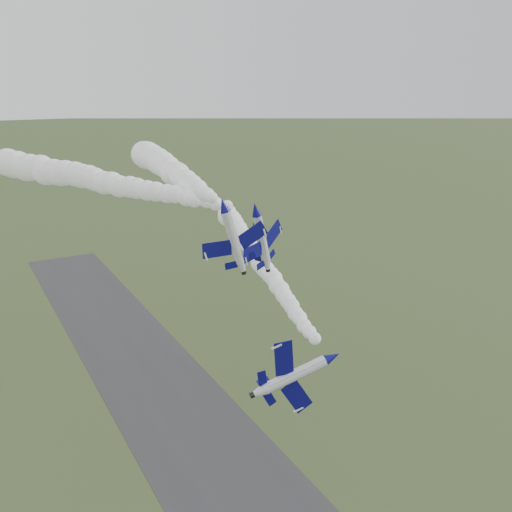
# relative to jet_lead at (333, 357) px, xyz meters

# --- Properties ---
(runway) EXTENTS (24.00, 260.00, 0.04)m
(runway) POSITION_rel_jet_lead_xyz_m (-7.46, 31.29, -29.06)
(runway) COLOR #323234
(runway) RESTS_ON ground
(jet_lead) EXTENTS (5.49, 13.35, 10.52)m
(jet_lead) POSITION_rel_jet_lead_xyz_m (0.00, 0.00, 0.00)
(jet_lead) COLOR silver
(smoke_trail_jet_lead) EXTENTS (16.78, 65.39, 4.53)m
(smoke_trail_jet_lead) POSITION_rel_jet_lead_xyz_m (8.50, 35.56, 2.43)
(smoke_trail_jet_lead) COLOR white
(jet_pair_left) EXTENTS (10.08, 12.43, 3.86)m
(jet_pair_left) POSITION_rel_jet_lead_xyz_m (-7.62, 17.20, 18.36)
(jet_pair_left) COLOR silver
(smoke_trail_jet_pair_left) EXTENTS (12.34, 54.79, 5.93)m
(smoke_trail_jet_pair_left) POSITION_rel_jet_lead_xyz_m (-4.24, 46.78, 18.99)
(smoke_trail_jet_pair_left) COLOR white
(jet_pair_right) EXTENTS (9.78, 11.69, 3.95)m
(jet_pair_right) POSITION_rel_jet_lead_xyz_m (-1.98, 17.74, 17.02)
(jet_pair_right) COLOR silver
(smoke_trail_jet_pair_right) EXTENTS (33.09, 62.21, 5.90)m
(smoke_trail_jet_pair_right) POSITION_rel_jet_lead_xyz_m (-17.06, 49.81, 17.74)
(smoke_trail_jet_pair_right) COLOR white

